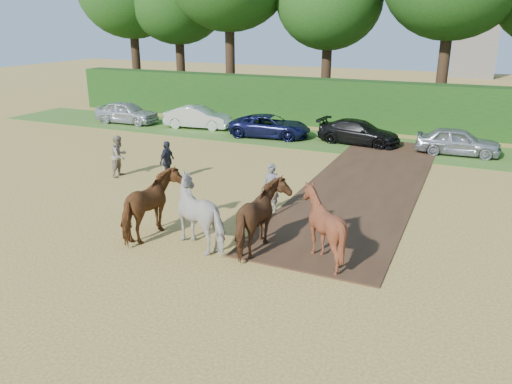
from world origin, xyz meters
The scene contains 8 objects.
ground centered at (0.00, 0.00, 0.00)m, with size 120.00×120.00×0.00m, color gold.
earth_strip centered at (1.50, 7.00, 0.03)m, with size 4.50×17.00×0.05m, color #472D1C.
grass_verge centered at (0.00, 14.00, 0.01)m, with size 50.00×5.00×0.03m, color #38601E.
hedgerow centered at (0.00, 18.50, 1.50)m, with size 46.00×1.60×3.00m, color #14380F.
spectator_near centered at (-8.76, 3.76, 0.92)m, with size 0.89×0.70×1.84m, color tan.
spectator_far centered at (-6.47, 4.08, 0.87)m, with size 1.02×0.42×1.74m, color #23252F.
plough_team centered at (-0.82, -0.73, 1.04)m, with size 6.89×5.21×2.11m.
parked_cars centered at (4.38, 14.07, 0.71)m, with size 41.79×3.78×1.48m.
Camera 1 is at (5.50, -13.22, 6.60)m, focal length 35.00 mm.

